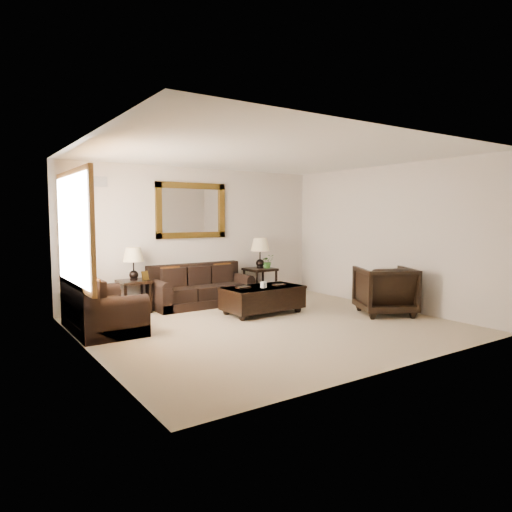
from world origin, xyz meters
TOP-DOWN VIEW (x-y plane):
  - room at (0.00, 0.00)m, footprint 5.51×5.01m
  - window at (-2.70, 0.90)m, footprint 0.07×1.96m
  - mirror at (-0.14, 2.47)m, footprint 1.50×0.06m
  - air_vent at (-1.90, 2.48)m, footprint 0.25×0.02m
  - sofa at (-0.14, 2.11)m, footprint 1.96×0.84m
  - loveseat at (-2.33, 1.16)m, footprint 0.92×1.55m
  - end_table_left at (-1.43, 2.19)m, footprint 0.54×0.54m
  - end_table_right at (1.32, 2.17)m, footprint 0.58×0.58m
  - coffee_table at (0.43, 0.80)m, footprint 1.45×0.81m
  - armchair at (2.20, -0.46)m, footprint 1.21×1.19m
  - potted_plant at (1.45, 2.06)m, footprint 0.34×0.35m

SIDE VIEW (x-z plane):
  - sofa at x=-0.14m, z-range -0.11..0.69m
  - coffee_table at x=0.43m, z-range 0.00..0.60m
  - loveseat at x=-2.33m, z-range -0.11..0.75m
  - armchair at x=2.20m, z-range 0.00..0.94m
  - potted_plant at x=1.45m, z-range 0.63..0.86m
  - end_table_left at x=-1.43m, z-range 0.18..1.36m
  - end_table_right at x=1.32m, z-range 0.19..1.47m
  - room at x=0.00m, z-range 0.00..2.71m
  - window at x=-2.70m, z-range 0.72..2.38m
  - mirror at x=-0.14m, z-range 1.30..2.40m
  - air_vent at x=-1.90m, z-range 2.26..2.44m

